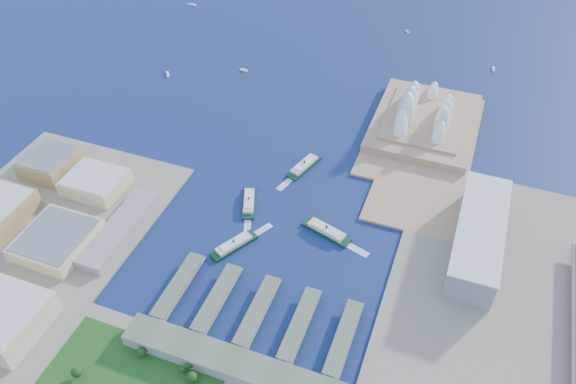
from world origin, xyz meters
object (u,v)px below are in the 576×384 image
at_px(ferry_c, 234,243).
at_px(opera_house, 427,107).
at_px(ferry_b, 304,164).
at_px(toaster_building, 478,236).
at_px(ferry_d, 326,230).
at_px(ferry_a, 249,201).

bearing_deg(ferry_c, opera_house, -88.49).
distance_m(ferry_b, ferry_c, 150.96).
distance_m(toaster_building, ferry_d, 156.65).
bearing_deg(ferry_c, toaster_building, -131.46).
distance_m(opera_house, toaster_building, 219.62).
relative_size(toaster_building, ferry_c, 2.85).
relative_size(opera_house, ferry_b, 3.23).
bearing_deg(ferry_a, ferry_c, -100.87).
distance_m(toaster_building, ferry_a, 250.46).
xyz_separation_m(ferry_b, ferry_d, (58.73, -95.46, 0.14)).
bearing_deg(ferry_d, ferry_a, 99.53).
xyz_separation_m(opera_house, ferry_a, (-159.27, -218.79, -27.06)).
bearing_deg(toaster_building, opera_house, 114.23).
relative_size(toaster_building, ferry_a, 2.97).
bearing_deg(toaster_building, ferry_b, 163.16).
relative_size(toaster_building, ferry_d, 2.71).
height_order(ferry_a, ferry_b, ferry_b).
distance_m(toaster_building, ferry_c, 252.86).
relative_size(opera_house, ferry_d, 3.15).
relative_size(opera_house, toaster_building, 1.16).
height_order(toaster_building, ferry_a, toaster_building).
bearing_deg(ferry_a, ferry_d, -28.25).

